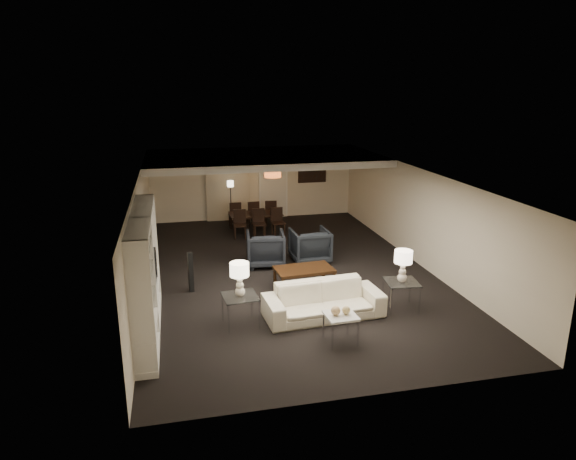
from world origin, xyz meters
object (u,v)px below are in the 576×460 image
(sofa, at_px, (323,301))
(floor_lamp, at_px, (231,203))
(armchair_right, at_px, (310,246))
(chair_fm, at_px, (253,213))
(side_table_left, at_px, (241,310))
(vase_amber, at_px, (143,259))
(vase_blue, at_px, (142,305))
(coffee_table, at_px, (304,278))
(side_table_right, at_px, (401,295))
(dining_table, at_px, (256,222))
(pendant_light, at_px, (273,173))
(floor_speaker, at_px, (191,272))
(marble_table, at_px, (340,328))
(television, at_px, (149,271))
(table_lamp_right, at_px, (403,266))
(chair_nm, at_px, (259,223))
(chair_fr, at_px, (270,212))
(chair_nr, at_px, (278,222))
(chair_nl, at_px, (240,224))
(armchair_left, at_px, (266,249))
(chair_fl, at_px, (235,214))
(table_lamp_left, at_px, (240,280))

(sofa, height_order, floor_lamp, floor_lamp)
(armchair_right, height_order, chair_fm, armchair_right)
(side_table_left, bearing_deg, vase_amber, -168.45)
(sofa, height_order, vase_blue, vase_blue)
(coffee_table, bearing_deg, side_table_left, -136.74)
(side_table_right, relative_size, dining_table, 0.40)
(sofa, bearing_deg, chair_fm, 88.32)
(pendant_light, relative_size, floor_speaker, 0.55)
(side_table_left, xyz_separation_m, marble_table, (1.70, -1.10, -0.03))
(coffee_table, xyz_separation_m, floor_speaker, (-2.58, 0.33, 0.24))
(dining_table, bearing_deg, television, -118.62)
(side_table_left, distance_m, table_lamp_right, 3.46)
(armchair_right, bearing_deg, sofa, 78.14)
(floor_speaker, relative_size, floor_lamp, 0.63)
(chair_nm, bearing_deg, floor_speaker, -117.13)
(chair_fr, bearing_deg, dining_table, 52.70)
(pendant_light, height_order, television, pendant_light)
(chair_fm, bearing_deg, dining_table, 87.54)
(coffee_table, bearing_deg, armchair_right, 70.56)
(side_table_left, xyz_separation_m, chair_nr, (1.97, 5.86, 0.12))
(coffee_table, bearing_deg, marble_table, -90.00)
(dining_table, distance_m, chair_nl, 0.90)
(pendant_light, bearing_deg, vase_amber, -118.89)
(pendant_light, xyz_separation_m, television, (-3.58, -5.57, -0.86))
(coffee_table, bearing_deg, armchair_left, 109.44)
(chair_fl, height_order, floor_lamp, floor_lamp)
(armchair_right, xyz_separation_m, chair_nl, (-1.53, 2.56, -0.02))
(vase_amber, height_order, chair_fl, vase_amber)
(pendant_light, distance_m, chair_fl, 2.09)
(chair_nl, bearing_deg, table_lamp_right, -59.49)
(dining_table, bearing_deg, floor_speaker, -117.11)
(side_table_left, relative_size, table_lamp_right, 0.97)
(vase_amber, height_order, floor_lamp, vase_amber)
(side_table_right, xyz_separation_m, chair_nl, (-2.63, 5.86, 0.12))
(sofa, height_order, coffee_table, sofa)
(table_lamp_right, distance_m, vase_blue, 5.30)
(table_lamp_left, distance_m, vase_amber, 1.91)
(sofa, bearing_deg, pendant_light, 84.13)
(table_lamp_left, bearing_deg, dining_table, 78.15)
(marble_table, distance_m, vase_amber, 3.78)
(side_table_right, bearing_deg, armchair_right, 108.43)
(pendant_light, bearing_deg, armchair_right, -81.39)
(chair_nl, relative_size, chair_nm, 1.00)
(sofa, xyz_separation_m, chair_nr, (0.27, 5.86, 0.08))
(dining_table, xyz_separation_m, chair_fr, (0.60, 0.65, 0.14))
(sofa, relative_size, chair_nl, 2.79)
(coffee_table, xyz_separation_m, side_table_left, (-1.70, -1.60, 0.07))
(table_lamp_right, relative_size, chair_nr, 0.79)
(armchair_left, bearing_deg, side_table_right, 131.47)
(table_lamp_left, distance_m, chair_fm, 7.30)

